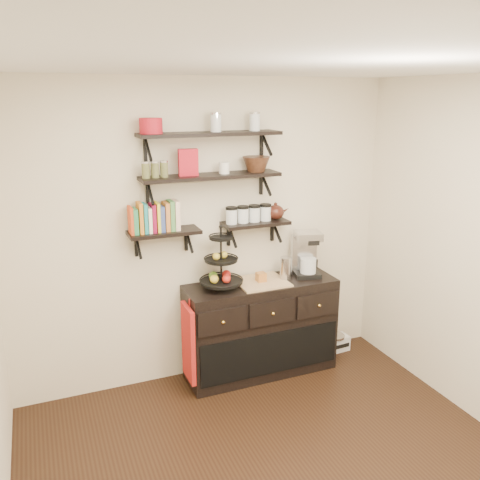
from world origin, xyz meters
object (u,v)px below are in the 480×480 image
sideboard (261,328)px  fruit_stand (221,268)px  radio (335,343)px  coffee_maker (306,254)px

sideboard → fruit_stand: fruit_stand is taller
sideboard → radio: sideboard is taller
radio → sideboard: bearing=-179.5°
sideboard → fruit_stand: (-0.38, 0.00, 0.64)m
coffee_maker → radio: 1.10m
sideboard → coffee_maker: size_ratio=3.25×
fruit_stand → radio: (1.26, 0.07, -1.00)m
coffee_maker → radio: coffee_maker is taller
sideboard → fruit_stand: bearing=179.4°
sideboard → coffee_maker: coffee_maker is taller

